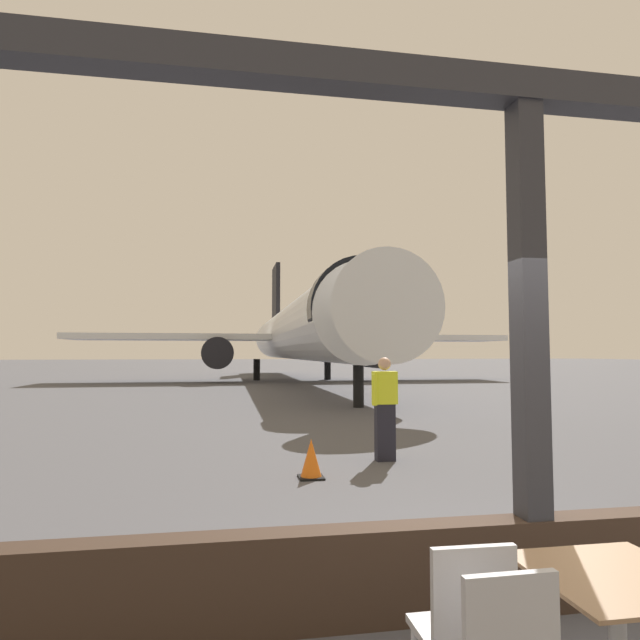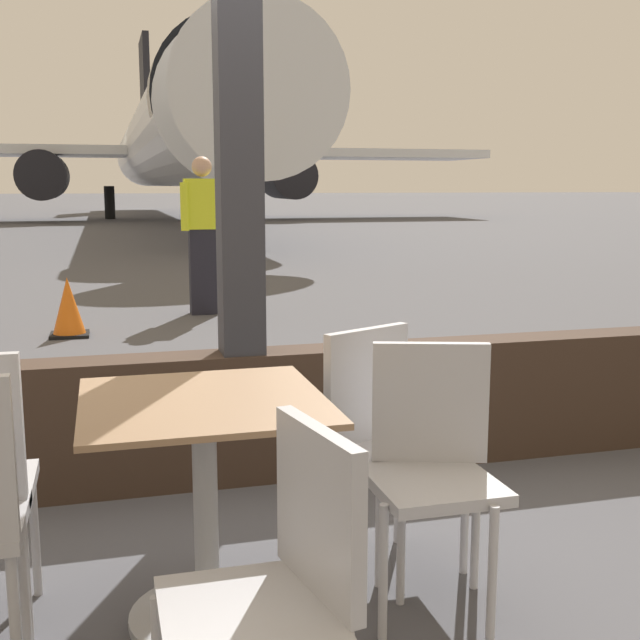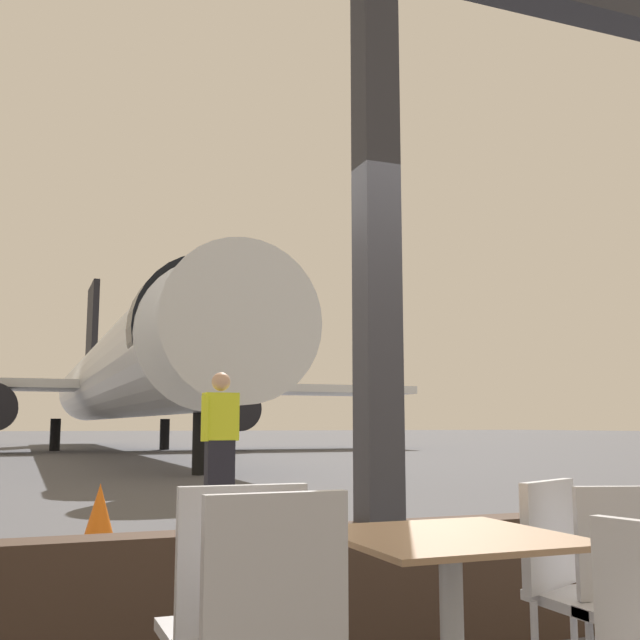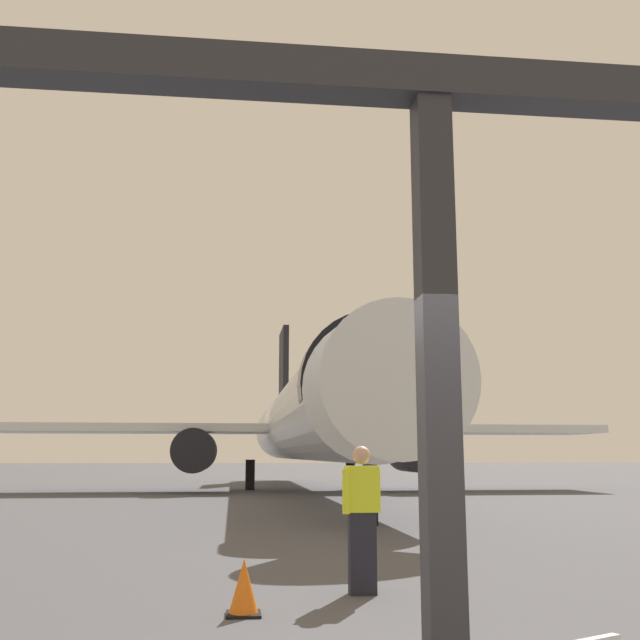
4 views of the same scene
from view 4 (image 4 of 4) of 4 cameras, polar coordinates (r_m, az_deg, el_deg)
ground_plane at (r=44.02m, az=-5.28°, el=-12.35°), size 220.00×220.00×0.00m
window_frame at (r=4.14m, az=9.27°, el=-13.52°), size 8.25×0.24×3.92m
airplane at (r=32.86m, az=-0.94°, el=-7.72°), size 27.97×36.92×9.81m
ground_crew_worker at (r=9.32m, az=3.23°, el=-14.76°), size 0.51×0.32×1.74m
traffic_cone at (r=8.25m, az=-5.85°, el=-19.76°), size 0.36×0.36×0.57m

